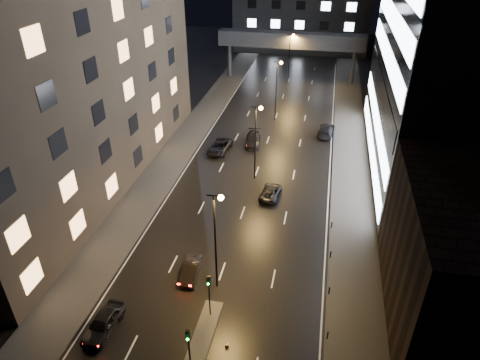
{
  "coord_description": "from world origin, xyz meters",
  "views": [
    {
      "loc": [
        7.98,
        -19.95,
        28.89
      ],
      "look_at": [
        -0.45,
        20.67,
        4.0
      ],
      "focal_mm": 32.0,
      "sensor_mm": 36.0,
      "label": 1
    }
  ],
  "objects": [
    {
      "name": "ground",
      "position": [
        0.0,
        40.0,
        0.0
      ],
      "size": [
        160.0,
        160.0,
        0.0
      ],
      "primitive_type": "plane",
      "color": "black",
      "rests_on": "ground"
    },
    {
      "name": "sidewalk_left",
      "position": [
        -12.5,
        35.0,
        0.07
      ],
      "size": [
        5.0,
        110.0,
        0.15
      ],
      "primitive_type": "cube",
      "color": "#383533",
      "rests_on": "ground"
    },
    {
      "name": "sidewalk_right",
      "position": [
        12.5,
        35.0,
        0.07
      ],
      "size": [
        5.0,
        110.0,
        0.15
      ],
      "primitive_type": "cube",
      "color": "#383533",
      "rests_on": "ground"
    },
    {
      "name": "building_left",
      "position": [
        -22.5,
        24.0,
        20.0
      ],
      "size": [
        15.0,
        48.0,
        40.0
      ],
      "primitive_type": "cube",
      "color": "#2D2319",
      "rests_on": "ground"
    },
    {
      "name": "building_right_low",
      "position": [
        20.0,
        9.0,
        6.0
      ],
      "size": [
        10.0,
        18.0,
        12.0
      ],
      "primitive_type": "cube",
      "color": "black",
      "rests_on": "ground"
    },
    {
      "name": "skybridge",
      "position": [
        0.0,
        70.0,
        8.34
      ],
      "size": [
        30.0,
        3.0,
        10.0
      ],
      "color": "#333335",
      "rests_on": "ground"
    },
    {
      "name": "median_island",
      "position": [
        0.3,
        2.0,
        0.07
      ],
      "size": [
        1.6,
        8.0,
        0.15
      ],
      "primitive_type": "cube",
      "color": "#383533",
      "rests_on": "ground"
    },
    {
      "name": "traffic_signal_near",
      "position": [
        0.3,
        4.49,
        3.09
      ],
      "size": [
        0.28,
        0.34,
        4.4
      ],
      "color": "black",
      "rests_on": "median_island"
    },
    {
      "name": "traffic_signal_far",
      "position": [
        0.3,
        -1.01,
        3.09
      ],
      "size": [
        0.28,
        0.34,
        4.4
      ],
      "color": "black",
      "rests_on": "median_island"
    },
    {
      "name": "bollard_row",
      "position": [
        10.2,
        6.5,
        0.45
      ],
      "size": [
        0.12,
        25.12,
        0.9
      ],
      "color": "black",
      "rests_on": "ground"
    },
    {
      "name": "streetlight_near",
      "position": [
        0.16,
        8.0,
        6.5
      ],
      "size": [
        1.45,
        0.5,
        10.15
      ],
      "color": "black",
      "rests_on": "ground"
    },
    {
      "name": "streetlight_mid_a",
      "position": [
        0.16,
        28.0,
        6.5
      ],
      "size": [
        1.45,
        0.5,
        10.15
      ],
      "color": "black",
      "rests_on": "ground"
    },
    {
      "name": "streetlight_mid_b",
      "position": [
        0.16,
        48.0,
        6.5
      ],
      "size": [
        1.45,
        0.5,
        10.15
      ],
      "color": "black",
      "rests_on": "ground"
    },
    {
      "name": "streetlight_far",
      "position": [
        0.16,
        68.0,
        6.5
      ],
      "size": [
        1.45,
        0.5,
        10.15
      ],
      "color": "black",
      "rests_on": "ground"
    },
    {
      "name": "car_away_a",
      "position": [
        -7.9,
        1.27,
        0.8
      ],
      "size": [
        2.27,
        4.84,
        1.6
      ],
      "primitive_type": "imported",
      "rotation": [
        0.0,
        0.0,
        -0.08
      ],
      "color": "black",
      "rests_on": "ground"
    },
    {
      "name": "car_away_b",
      "position": [
        -2.76,
        8.92,
        0.69
      ],
      "size": [
        1.81,
        4.28,
        1.38
      ],
      "primitive_type": "imported",
      "rotation": [
        0.0,
        0.0,
        0.09
      ],
      "color": "black",
      "rests_on": "ground"
    },
    {
      "name": "car_away_c",
      "position": [
        -6.36,
        34.6,
        0.77
      ],
      "size": [
        3.06,
        5.73,
        1.53
      ],
      "primitive_type": "imported",
      "rotation": [
        0.0,
        0.0,
        -0.1
      ],
      "color": "black",
      "rests_on": "ground"
    },
    {
      "name": "car_away_d",
      "position": [
        -1.97,
        38.01,
        0.78
      ],
      "size": [
        2.79,
        5.59,
        1.56
      ],
      "primitive_type": "imported",
      "rotation": [
        0.0,
        0.0,
        0.12
      ],
      "color": "black",
      "rests_on": "ground"
    },
    {
      "name": "car_toward_a",
      "position": [
        2.69,
        24.14,
        0.64
      ],
      "size": [
        2.55,
        4.8,
        1.29
      ],
      "primitive_type": "imported",
      "rotation": [
        0.0,
        0.0,
        3.05
      ],
      "color": "black",
      "rests_on": "ground"
    },
    {
      "name": "car_toward_b",
      "position": [
        8.74,
        43.8,
        0.82
      ],
      "size": [
        2.8,
        5.82,
        1.63
      ],
      "primitive_type": "imported",
      "rotation": [
        0.0,
        0.0,
        3.05
      ],
      "color": "black",
      "rests_on": "ground"
    },
    {
      "name": "cone_a",
      "position": [
        2.41,
        1.71,
        0.24
      ],
      "size": [
        0.44,
        0.44,
        0.48
      ],
      "primitive_type": "cone",
      "rotation": [
        0.0,
        0.0,
        0.22
      ],
      "color": "#FF650D",
      "rests_on": "ground"
    }
  ]
}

